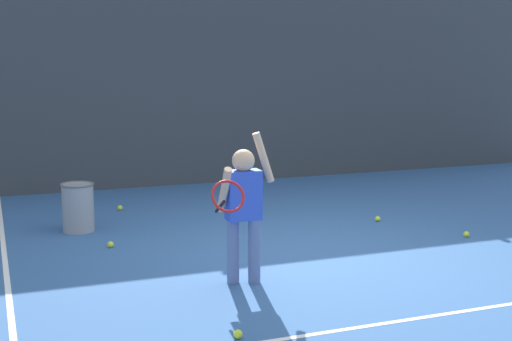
{
  "coord_description": "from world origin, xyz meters",
  "views": [
    {
      "loc": [
        -3.01,
        -6.36,
        2.01
      ],
      "look_at": [
        -0.47,
        0.28,
        0.85
      ],
      "focal_mm": 49.58,
      "sensor_mm": 36.0,
      "label": 1
    }
  ],
  "objects": [
    {
      "name": "ground_plane",
      "position": [
        0.0,
        0.0,
        0.0
      ],
      "size": [
        20.0,
        20.0,
        0.0
      ],
      "primitive_type": "plane",
      "color": "#335B93"
    },
    {
      "name": "court_line_baseline",
      "position": [
        0.0,
        -1.95,
        0.0
      ],
      "size": [
        9.0,
        0.05,
        0.0
      ],
      "primitive_type": "cube",
      "color": "white",
      "rests_on": "ground"
    },
    {
      "name": "court_line_sideline",
      "position": [
        -2.92,
        1.0,
        0.0
      ],
      "size": [
        0.05,
        9.0,
        0.0
      ],
      "primitive_type": "cube",
      "color": "white",
      "rests_on": "ground"
    },
    {
      "name": "back_fence_windscreen",
      "position": [
        0.0,
        4.31,
        1.64
      ],
      "size": [
        13.23,
        0.08,
        3.27
      ],
      "primitive_type": "cube",
      "color": "#383D42",
      "rests_on": "ground"
    },
    {
      "name": "fence_post_2",
      "position": [
        0.0,
        4.37,
        1.71
      ],
      "size": [
        0.09,
        0.09,
        3.42
      ],
      "primitive_type": "cylinder",
      "color": "slate",
      "rests_on": "ground"
    },
    {
      "name": "fence_post_3",
      "position": [
        3.23,
        4.37,
        1.71
      ],
      "size": [
        0.09,
        0.09,
        3.42
      ],
      "primitive_type": "cylinder",
      "color": "slate",
      "rests_on": "ground"
    },
    {
      "name": "tennis_player",
      "position": [
        -0.95,
        -0.67,
        0.73
      ],
      "size": [
        0.72,
        0.58,
        1.35
      ],
      "rotation": [
        0.0,
        0.0,
        -0.01
      ],
      "color": "slate",
      "rests_on": "ground"
    },
    {
      "name": "ball_hopper",
      "position": [
        -2.09,
        1.8,
        0.29
      ],
      "size": [
        0.38,
        0.38,
        0.56
      ],
      "color": "gray",
      "rests_on": "ground"
    },
    {
      "name": "tennis_ball_0",
      "position": [
        1.4,
        0.99,
        0.03
      ],
      "size": [
        0.07,
        0.07,
        0.07
      ],
      "primitive_type": "sphere",
      "color": "#CCE033",
      "rests_on": "ground"
    },
    {
      "name": "tennis_ball_1",
      "position": [
        -1.41,
        -1.82,
        0.03
      ],
      "size": [
        0.07,
        0.07,
        0.07
      ],
      "primitive_type": "sphere",
      "color": "#CCE033",
      "rests_on": "ground"
    },
    {
      "name": "tennis_ball_2",
      "position": [
        1.94,
        -0.03,
        0.03
      ],
      "size": [
        0.07,
        0.07,
        0.07
      ],
      "primitive_type": "sphere",
      "color": "#CCE033",
      "rests_on": "ground"
    },
    {
      "name": "tennis_ball_3",
      "position": [
        -1.44,
        2.75,
        0.03
      ],
      "size": [
        0.07,
        0.07,
        0.07
      ],
      "primitive_type": "sphere",
      "color": "#CCE033",
      "rests_on": "ground"
    },
    {
      "name": "tennis_ball_5",
      "position": [
        -1.86,
        0.95,
        0.03
      ],
      "size": [
        0.07,
        0.07,
        0.07
      ],
      "primitive_type": "sphere",
      "color": "#CCE033",
      "rests_on": "ground"
    }
  ]
}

